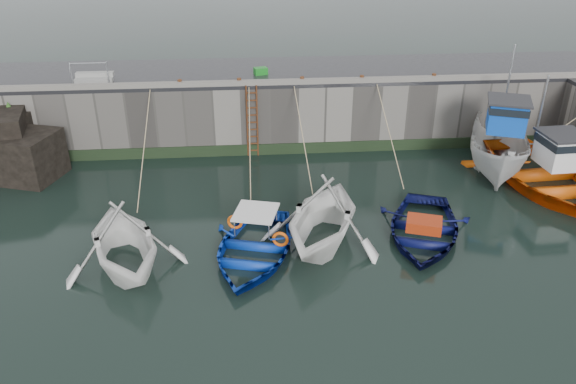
{
  "coord_description": "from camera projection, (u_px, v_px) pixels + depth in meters",
  "views": [
    {
      "loc": [
        -2.41,
        -13.24,
        9.96
      ],
      "look_at": [
        -0.95,
        3.84,
        1.2
      ],
      "focal_mm": 35.0,
      "sensor_mm": 36.0,
      "label": 1
    }
  ],
  "objects": [
    {
      "name": "algae_back",
      "position": [
        298.0,
        148.0,
        25.18
      ],
      "size": [
        30.0,
        0.08,
        0.5
      ],
      "primitive_type": "cube",
      "color": "black",
      "rests_on": "ground"
    },
    {
      "name": "boat_far_white",
      "position": [
        499.0,
        149.0,
        23.17
      ],
      "size": [
        4.4,
        6.56,
        5.37
      ],
      "rotation": [
        0.0,
        0.0,
        -0.38
      ],
      "color": "silver",
      "rests_on": "ground"
    },
    {
      "name": "boat_near_blue",
      "position": [
        253.0,
        255.0,
        17.96
      ],
      "size": [
        4.61,
        5.59,
        1.01
      ],
      "primitive_type": "imported",
      "rotation": [
        0.0,
        0.0,
        -0.26
      ],
      "color": "#0B33AC",
      "rests_on": "ground"
    },
    {
      "name": "road_back",
      "position": [
        293.0,
        71.0,
        26.15
      ],
      "size": [
        30.0,
        5.0,
        0.16
      ],
      "primitive_type": "cube",
      "color": "black",
      "rests_on": "quay_back"
    },
    {
      "name": "boat_near_navy",
      "position": [
        422.0,
        235.0,
        19.02
      ],
      "size": [
        4.88,
        5.73,
        1.0
      ],
      "primitive_type": "imported",
      "rotation": [
        0.0,
        0.0,
        -0.34
      ],
      "color": "#0B0F45",
      "rests_on": "ground"
    },
    {
      "name": "bollard_a",
      "position": [
        180.0,
        83.0,
        23.68
      ],
      "size": [
        0.18,
        0.18,
        0.28
      ],
      "primitive_type": "cylinder",
      "color": "#3F1E0F",
      "rests_on": "road_back"
    },
    {
      "name": "bollard_e",
      "position": [
        434.0,
        77.0,
        24.51
      ],
      "size": [
        0.18,
        0.18,
        0.28
      ],
      "primitive_type": "cylinder",
      "color": "#3F1E0F",
      "rests_on": "road_back"
    },
    {
      "name": "boat_near_white_rope",
      "position": [
        150.0,
        187.0,
        22.24
      ],
      "size": [
        0.04,
        6.46,
        3.1
      ],
      "primitive_type": null,
      "color": "tan",
      "rests_on": "ground"
    },
    {
      "name": "railing",
      "position": [
        94.0,
        77.0,
        24.25
      ],
      "size": [
        1.6,
        1.05,
        1.0
      ],
      "color": "#A5A8AD",
      "rests_on": "road_back"
    },
    {
      "name": "ladder",
      "position": [
        252.0,
        122.0,
        24.38
      ],
      "size": [
        0.51,
        0.08,
        3.2
      ],
      "color": "#3F1E0F",
      "rests_on": "ground"
    },
    {
      "name": "boat_near_blacktrim",
      "position": [
        322.0,
        242.0,
        18.62
      ],
      "size": [
        5.83,
        6.2,
        2.6
      ],
      "primitive_type": "imported",
      "rotation": [
        0.0,
        0.0,
        -0.4
      ],
      "color": "white",
      "rests_on": "ground"
    },
    {
      "name": "boat_near_blacktrim_rope",
      "position": [
        305.0,
        177.0,
        23.09
      ],
      "size": [
        0.04,
        5.7,
        3.1
      ],
      "primitive_type": null,
      "color": "tan",
      "rests_on": "ground"
    },
    {
      "name": "ground",
      "position": [
        331.0,
        286.0,
        16.46
      ],
      "size": [
        120.0,
        120.0,
        0.0
      ],
      "primitive_type": "plane",
      "color": "black",
      "rests_on": "ground"
    },
    {
      "name": "boat_near_navy_rope",
      "position": [
        387.0,
        173.0,
        23.42
      ],
      "size": [
        0.04,
        5.56,
        3.1
      ],
      "primitive_type": null,
      "color": "tan",
      "rests_on": "ground"
    },
    {
      "name": "bollard_b",
      "position": [
        239.0,
        81.0,
        23.87
      ],
      "size": [
        0.18,
        0.18,
        0.28
      ],
      "primitive_type": "cylinder",
      "color": "#3F1E0F",
      "rests_on": "road_back"
    },
    {
      "name": "boat_near_blue_rope",
      "position": [
        249.0,
        182.0,
        22.67
      ],
      "size": [
        0.04,
        6.2,
        3.1
      ],
      "primitive_type": null,
      "color": "tan",
      "rests_on": "ground"
    },
    {
      "name": "bollard_c",
      "position": [
        302.0,
        80.0,
        24.07
      ],
      "size": [
        0.18,
        0.18,
        0.28
      ],
      "primitive_type": "cylinder",
      "color": "#3F1E0F",
      "rests_on": "road_back"
    },
    {
      "name": "fish_crate",
      "position": [
        261.0,
        71.0,
        25.32
      ],
      "size": [
        0.66,
        0.53,
        0.3
      ],
      "primitive_type": "cube",
      "rotation": [
        0.0,
        0.0,
        0.26
      ],
      "color": "#15781D",
      "rests_on": "road_back"
    },
    {
      "name": "boat_far_orange",
      "position": [
        546.0,
        174.0,
        22.21
      ],
      "size": [
        5.44,
        7.39,
        4.48
      ],
      "rotation": [
        0.0,
        0.0,
        0.05
      ],
      "color": "#E2570B",
      "rests_on": "ground"
    },
    {
      "name": "bollard_d",
      "position": [
        362.0,
        78.0,
        24.27
      ],
      "size": [
        0.18,
        0.18,
        0.28
      ],
      "primitive_type": "cylinder",
      "color": "#3F1E0F",
      "rests_on": "road_back"
    },
    {
      "name": "kerb_back",
      "position": [
        298.0,
        82.0,
        23.98
      ],
      "size": [
        30.0,
        0.3,
        0.2
      ],
      "primitive_type": "cube",
      "color": "slate",
      "rests_on": "road_back"
    },
    {
      "name": "quay_back",
      "position": [
        292.0,
        104.0,
        26.87
      ],
      "size": [
        30.0,
        5.0,
        3.0
      ],
      "primitive_type": "cube",
      "color": "slate",
      "rests_on": "ground"
    },
    {
      "name": "boat_near_white",
      "position": [
        127.0,
        266.0,
        17.4
      ],
      "size": [
        5.3,
        5.68,
        2.42
      ],
      "primitive_type": "imported",
      "rotation": [
        0.0,
        0.0,
        0.35
      ],
      "color": "white",
      "rests_on": "ground"
    }
  ]
}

